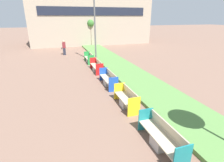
# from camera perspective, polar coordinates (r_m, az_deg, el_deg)

# --- Properties ---
(planter_grass_strip) EXTENTS (2.80, 120.00, 0.18)m
(planter_grass_strip) POSITION_cam_1_polar(r_m,az_deg,el_deg) (11.79, 10.91, -1.36)
(planter_grass_strip) COLOR #568442
(planter_grass_strip) RESTS_ON ground
(building_backdrop) EXTENTS (19.18, 8.38, 9.33)m
(building_backdrop) POSITION_cam_1_polar(r_m,az_deg,el_deg) (32.23, -7.40, 20.62)
(building_backdrop) COLOR tan
(building_backdrop) RESTS_ON ground
(bench_teal_frame) EXTENTS (0.65, 2.26, 0.94)m
(bench_teal_frame) POSITION_cam_1_polar(r_m,az_deg,el_deg) (6.65, 15.87, -17.49)
(bench_teal_frame) COLOR #ADA8A0
(bench_teal_frame) RESTS_ON ground
(bench_yellow_frame) EXTENTS (0.65, 1.96, 0.94)m
(bench_yellow_frame) POSITION_cam_1_polar(r_m,az_deg,el_deg) (9.00, 4.79, -6.18)
(bench_yellow_frame) COLOR #ADA8A0
(bench_yellow_frame) RESTS_ON ground
(bench_blue_frame) EXTENTS (0.65, 2.28, 0.94)m
(bench_blue_frame) POSITION_cam_1_polar(r_m,az_deg,el_deg) (11.69, -1.08, 0.31)
(bench_blue_frame) COLOR #ADA8A0
(bench_blue_frame) RESTS_ON ground
(bench_red_frame) EXTENTS (0.65, 2.31, 0.94)m
(bench_red_frame) POSITION_cam_1_polar(r_m,az_deg,el_deg) (14.83, -4.98, 4.58)
(bench_red_frame) COLOR #ADA8A0
(bench_red_frame) RESTS_ON ground
(bench_green_frame) EXTENTS (0.65, 2.00, 0.94)m
(bench_green_frame) POSITION_cam_1_polar(r_m,az_deg,el_deg) (17.91, -7.42, 7.19)
(bench_green_frame) COLOR #ADA8A0
(bench_green_frame) RESTS_ON ground
(street_lamp_post) EXTENTS (0.24, 0.44, 9.15)m
(street_lamp_post) POSITION_cam_1_polar(r_m,az_deg,el_deg) (17.27, -5.78, 22.17)
(street_lamp_post) COLOR #56595B
(street_lamp_post) RESTS_ON ground
(sapling_tree_far) EXTENTS (1.05, 1.05, 3.97)m
(sapling_tree_far) POSITION_cam_1_polar(r_m,az_deg,el_deg) (28.09, -7.02, 18.14)
(sapling_tree_far) COLOR brown
(sapling_tree_far) RESTS_ON ground
(pedestrian_walking) EXTENTS (0.53, 0.24, 1.74)m
(pedestrian_walking) POSITION_cam_1_polar(r_m,az_deg,el_deg) (22.09, -15.41, 10.49)
(pedestrian_walking) COLOR #232633
(pedestrian_walking) RESTS_ON ground
(parked_car_distant) EXTENTS (4.25, 2.00, 1.86)m
(parked_car_distant) POSITION_cam_1_polar(r_m,az_deg,el_deg) (30.88, 0.81, 13.82)
(parked_car_distant) COLOR navy
(parked_car_distant) RESTS_ON ground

